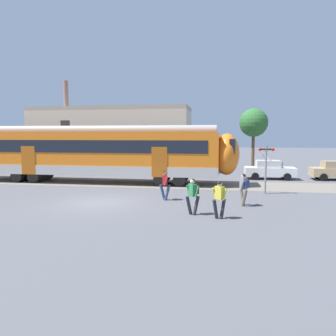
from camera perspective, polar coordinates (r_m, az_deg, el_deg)
The scene contains 10 objects.
ground_plane at distance 18.06m, azimuth -11.72°, elevation -5.92°, with size 160.00×160.00×0.00m, color #515156.
pedestrian_red at distance 18.23m, azimuth -0.55°, elevation -2.61°, with size 0.66×0.54×1.67m.
pedestrian_green at distance 14.94m, azimuth 4.39°, elevation -4.40°, with size 0.70×0.51×1.67m.
pedestrian_yellow at distance 14.36m, azimuth 8.93°, elevation -4.97°, with size 0.67×0.49×1.67m.
pedestrian_grey at distance 17.16m, azimuth 13.08°, elevation -3.20°, with size 0.51×0.67×1.67m.
parked_car_white at distance 28.14m, azimuth 17.25°, elevation -0.27°, with size 4.02×1.80×1.54m.
parked_car_tan at distance 29.60m, azimuth 27.28°, elevation -0.37°, with size 4.04×1.84×1.54m.
crossing_signal at distance 20.87m, azimuth 16.69°, elevation 1.10°, with size 0.96×0.21×3.00m.
background_building at distance 34.26m, azimuth -9.89°, elevation 5.01°, with size 16.05×5.00×9.20m.
street_tree_right at distance 35.37m, azimuth 14.69°, elevation 7.58°, with size 2.94×2.94×6.36m.
Camera 1 is at (6.44, -16.48, 3.63)m, focal length 35.00 mm.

